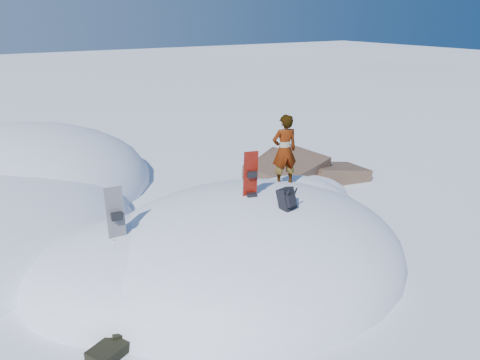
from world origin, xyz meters
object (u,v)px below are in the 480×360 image
person (284,150)px  snowboard_red (250,187)px  snowboard_dark (118,231)px  backpack (287,199)px

person → snowboard_red: bearing=39.0°
snowboard_dark → backpack: bearing=-13.3°
snowboard_red → backpack: (0.33, -0.77, -0.06)m
snowboard_red → person: size_ratio=0.96×
snowboard_dark → backpack: 3.22m
backpack → person: 1.83m
backpack → person: bearing=42.2°
snowboard_dark → backpack: snowboard_dark is taller
snowboard_red → backpack: size_ratio=3.12×
snowboard_red → snowboard_dark: (-2.61, 0.46, -0.49)m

